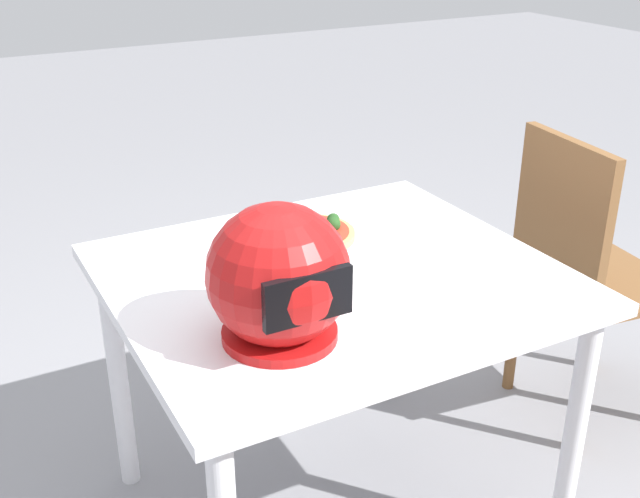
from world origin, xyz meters
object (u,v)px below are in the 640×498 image
(dining_table, at_px, (333,306))
(chair_side, at_px, (581,267))
(motorcycle_helmet, at_px, (279,277))
(pizza, at_px, (308,233))

(dining_table, xyz_separation_m, chair_side, (-0.85, -0.05, -0.11))
(dining_table, bearing_deg, motorcycle_helmet, 41.06)
(pizza, distance_m, chair_side, 0.87)
(dining_table, distance_m, chair_side, 0.86)
(motorcycle_helmet, height_order, chair_side, motorcycle_helmet)
(chair_side, bearing_deg, pizza, -8.76)
(pizza, height_order, chair_side, chair_side)
(pizza, bearing_deg, dining_table, 81.40)
(pizza, bearing_deg, motorcycle_helmet, 55.47)
(pizza, xyz_separation_m, chair_side, (-0.83, 0.13, -0.23))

